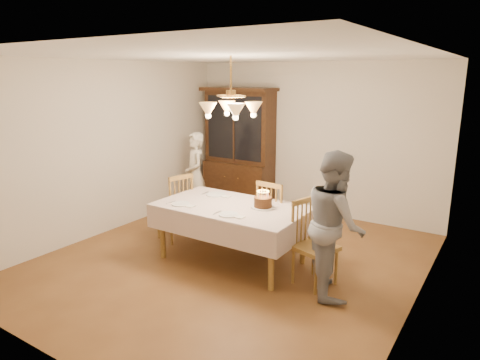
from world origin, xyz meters
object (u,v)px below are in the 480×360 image
Objects in this scene: dining_table at (232,211)px; chair_far_side at (276,219)px; elderly_woman at (195,175)px; china_hutch at (239,149)px; birthday_cake at (263,203)px.

dining_table is 1.90× the size of chair_far_side.
chair_far_side is (0.31, 0.63, -0.24)m from dining_table.
elderly_woman reaches higher than chair_far_side.
chair_far_side is at bearing 21.23° from elderly_woman.
chair_far_side is (1.65, -1.63, -0.60)m from china_hutch.
china_hutch is 2.40m from chair_far_side.
chair_far_side is at bearing 99.26° from birthday_cake.
birthday_cake is at bearing -80.74° from chair_far_side.
chair_far_side is 0.69× the size of elderly_woman.
birthday_cake is (1.94, -1.07, 0.10)m from elderly_woman.
china_hutch is 2.16× the size of chair_far_side.
china_hutch reaches higher than dining_table.
elderly_woman is at bearing 162.96° from chair_far_side.
elderly_woman is (-1.55, 1.20, 0.04)m from dining_table.
dining_table is at bearing -59.11° from china_hutch.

